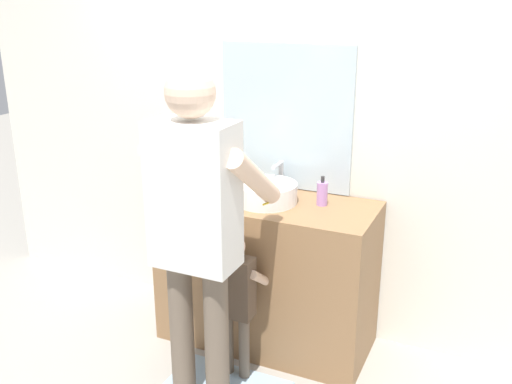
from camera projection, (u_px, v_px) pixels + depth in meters
The scene contains 9 objects.
ground_plane at pixel (245, 365), 3.26m from camera, with size 14.00×14.00×0.00m, color #9E998E.
back_wall at pixel (289, 111), 3.35m from camera, with size 4.40×0.10×2.70m.
vanity_cabinet at pixel (267, 272), 3.37m from camera, with size 1.23×0.54×0.89m, color olive.
sink_basin at pixel (266, 192), 3.19m from camera, with size 0.35×0.35×0.11m.
faucet at pixel (280, 178), 3.37m from camera, with size 0.18×0.14×0.18m.
toothbrush_cup at pixel (216, 185), 3.32m from camera, with size 0.07×0.07×0.21m.
soap_bottle at pixel (322, 193), 3.14m from camera, with size 0.06×0.06×0.17m.
child_toddler at pixel (236, 295), 3.01m from camera, with size 0.26×0.26×0.84m.
adult_parent at pixel (197, 216), 2.64m from camera, with size 0.53×0.56×1.71m.
Camera 1 is at (1.20, -2.49, 1.99)m, focal length 40.31 mm.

